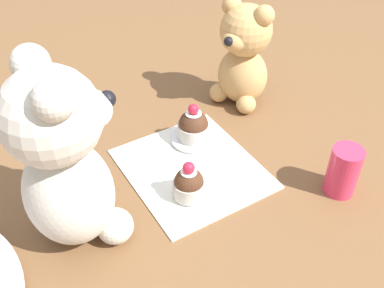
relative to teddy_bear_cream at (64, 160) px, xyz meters
The scene contains 8 objects.
ground_plane 0.25m from the teddy_bear_cream, 83.73° to the right, with size 4.00×4.00×0.00m, color brown.
knitted_placemat 0.25m from the teddy_bear_cream, 83.73° to the right, with size 0.23×0.21×0.01m, color silver.
teddy_bear_cream is the anchor object (origin of this frame).
teddy_bear_tan 0.43m from the teddy_bear_cream, 69.44° to the right, with size 0.12×0.12×0.21m.
cupcake_near_cream_bear 0.20m from the teddy_bear_cream, 100.21° to the right, with size 0.05×0.05×0.07m.
saucer_plate 0.29m from the teddy_bear_cream, 71.12° to the right, with size 0.08×0.08×0.01m, color silver.
cupcake_near_tan_bear 0.28m from the teddy_bear_cream, 71.12° to the right, with size 0.06×0.06×0.07m.
juice_glass 0.42m from the teddy_bear_cream, 110.27° to the right, with size 0.05×0.05×0.08m, color #DB3356.
Camera 1 is at (-0.48, 0.29, 0.52)m, focal length 42.00 mm.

